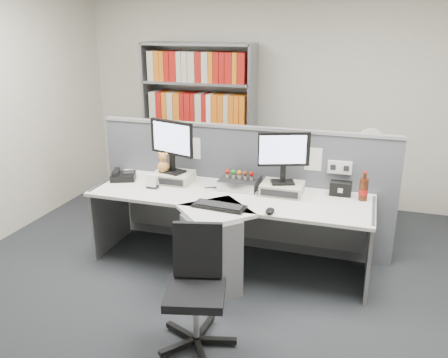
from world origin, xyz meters
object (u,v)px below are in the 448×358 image
(monitor_left, at_px, (172,142))
(desktop_pc, at_px, (240,183))
(speaker, at_px, (341,189))
(cola_bottle, at_px, (363,190))
(mouse, at_px, (270,211))
(filing_cabinet, at_px, (364,201))
(desk_phone, at_px, (123,176))
(shelving_unit, at_px, (200,125))
(desk_fan, at_px, (370,145))
(monitor_right, at_px, (284,153))
(keyboard, at_px, (219,206))
(desk_calendar, at_px, (152,183))
(office_chair, at_px, (196,284))
(desk, at_px, (222,230))

(monitor_left, bearing_deg, desktop_pc, 3.17)
(speaker, distance_m, cola_bottle, 0.21)
(mouse, bearing_deg, filing_cabinet, 63.87)
(mouse, height_order, desk_phone, desk_phone)
(desktop_pc, distance_m, cola_bottle, 1.14)
(shelving_unit, xyz_separation_m, desk_fan, (2.10, -0.45, 0.02))
(speaker, bearing_deg, desk_phone, -174.44)
(desk_phone, bearing_deg, cola_bottle, 3.40)
(monitor_left, relative_size, monitor_right, 1.08)
(keyboard, xyz_separation_m, desk_phone, (-1.17, 0.42, 0.02))
(desk_phone, relative_size, desk_calendar, 2.28)
(keyboard, xyz_separation_m, desk_fan, (1.18, 1.53, 0.26))
(desktop_pc, bearing_deg, office_chair, -87.13)
(keyboard, xyz_separation_m, shelving_unit, (-0.92, 1.98, 0.24))
(mouse, bearing_deg, shelving_unit, 124.61)
(desk_fan, bearing_deg, monitor_right, -126.02)
(monitor_left, distance_m, cola_bottle, 1.84)
(shelving_unit, bearing_deg, filing_cabinet, -12.07)
(desk_fan, bearing_deg, cola_bottle, -91.22)
(monitor_right, xyz_separation_m, filing_cabinet, (0.74, 1.02, -0.76))
(monitor_left, relative_size, desk_calendar, 3.93)
(desk, height_order, speaker, speaker)
(desk, height_order, filing_cabinet, desk)
(desk, xyz_separation_m, desk_calendar, (-0.75, 0.16, 0.32))
(desktop_pc, bearing_deg, desk_calendar, -161.55)
(desk, height_order, desk_phone, desk_phone)
(filing_cabinet, bearing_deg, desk_calendar, -147.51)
(monitor_right, relative_size, keyboard, 1.02)
(keyboard, relative_size, desk_calendar, 3.55)
(mouse, bearing_deg, desktop_pc, 127.65)
(desk_calendar, height_order, speaker, desk_calendar)
(desktop_pc, xyz_separation_m, mouse, (0.42, -0.54, -0.03))
(speaker, distance_m, shelving_unit, 2.32)
(shelving_unit, bearing_deg, desk_calendar, -85.00)
(desk_phone, xyz_separation_m, cola_bottle, (2.33, 0.14, 0.06))
(mouse, bearing_deg, desk_phone, 165.67)
(cola_bottle, height_order, shelving_unit, shelving_unit)
(monitor_right, bearing_deg, speaker, 12.76)
(monitor_left, height_order, desk_phone, monitor_left)
(monitor_right, bearing_deg, desktop_pc, 174.87)
(mouse, distance_m, filing_cabinet, 1.73)
(desk_phone, bearing_deg, keyboard, -19.86)
(desk_phone, xyz_separation_m, desk_calendar, (0.40, -0.14, 0.02))
(desk_calendar, height_order, filing_cabinet, desk_calendar)
(desk_calendar, height_order, cola_bottle, cola_bottle)
(shelving_unit, bearing_deg, desk_fan, -12.07)
(speaker, relative_size, desk_fan, 0.41)
(monitor_right, bearing_deg, cola_bottle, 3.87)
(cola_bottle, xyz_separation_m, filing_cabinet, (0.02, 0.97, -0.47))
(monitor_left, bearing_deg, office_chair, -60.50)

